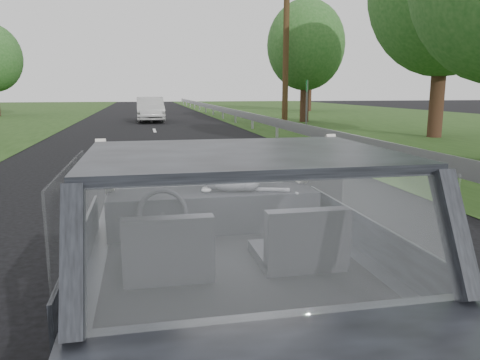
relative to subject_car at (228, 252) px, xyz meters
name	(u,v)px	position (x,y,z in m)	size (l,w,h in m)	color
ground	(228,353)	(0.00, 0.00, -0.72)	(140.00, 140.00, 0.00)	black
subject_car	(228,252)	(0.00, 0.00, 0.00)	(1.80, 4.00, 1.45)	black
dashboard	(213,210)	(0.00, 0.62, 0.12)	(1.58, 0.45, 0.30)	black
driver_seat	(168,248)	(-0.40, -0.29, 0.16)	(0.50, 0.72, 0.42)	black
passenger_seat	(301,239)	(0.40, -0.29, 0.16)	(0.50, 0.72, 0.42)	black
steering_wheel	(163,213)	(-0.40, 0.33, 0.20)	(0.36, 0.36, 0.04)	black
cat	(233,182)	(0.15, 0.58, 0.35)	(0.52, 0.16, 0.23)	gray
guardrail	(312,131)	(4.30, 10.00, -0.15)	(0.05, 90.00, 0.32)	#9D9EA2
other_car	(150,109)	(-0.04, 24.08, -0.04)	(1.65, 4.18, 1.37)	#B4B4B4
highway_sign	(307,104)	(7.17, 18.47, 0.38)	(0.09, 0.89, 2.22)	#0E712F
utility_pole	(286,33)	(6.59, 20.09, 3.79)	(0.29, 0.29, 9.02)	#3E2B17
tree_1	(443,24)	(10.28, 12.93, 3.40)	(5.44, 5.44, 8.24)	#20531B
tree_2	(305,63)	(8.35, 22.12, 2.47)	(4.21, 4.21, 6.38)	#20531B
tree_3	(309,62)	(13.22, 34.92, 3.26)	(5.27, 5.27, 7.98)	#20531B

